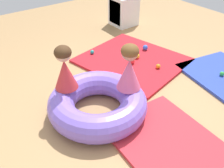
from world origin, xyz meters
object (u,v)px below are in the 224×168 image
play_ball_blue (145,47)px  play_ball_green (222,74)px  child_in_pink (129,67)px  child_in_red (65,68)px  inflatable_cushion (98,103)px  play_ball_yellow (137,56)px  play_ball_teal (92,52)px  play_ball_red (132,61)px  play_ball_orange (158,66)px  storage_cube (123,11)px

play_ball_blue → play_ball_green: bearing=15.0°
child_in_pink → child_in_red: bearing=161.7°
child_in_red → play_ball_blue: size_ratio=6.03×
inflatable_cushion → child_in_pink: bearing=70.2°
inflatable_cushion → play_ball_green: size_ratio=17.83×
play_ball_yellow → play_ball_green: size_ratio=1.25×
play_ball_yellow → play_ball_green: play_ball_yellow is taller
play_ball_teal → play_ball_blue: size_ratio=0.75×
inflatable_cushion → play_ball_red: size_ratio=11.79×
play_ball_blue → inflatable_cushion: bearing=-61.4°
inflatable_cushion → play_ball_green: bearing=77.3°
child_in_red → play_ball_yellow: size_ratio=6.50×
play_ball_teal → play_ball_red: 0.67m
play_ball_yellow → play_ball_orange: (0.41, 0.05, -0.01)m
play_ball_red → play_ball_green: (0.99, 0.78, -0.02)m
inflatable_cushion → child_in_pink: 0.54m
inflatable_cushion → play_ball_teal: inflatable_cushion is taller
child_in_red → play_ball_teal: 1.37m
play_ball_red → play_ball_yellow: 0.19m
play_ball_blue → play_ball_yellow: bearing=-65.7°
play_ball_red → child_in_pink: bearing=-42.8°
play_ball_orange → play_ball_green: play_ball_orange is taller
play_ball_yellow → play_ball_orange: 0.41m
child_in_pink → storage_cube: child_in_pink is taller
play_ball_orange → storage_cube: size_ratio=0.12×
play_ball_orange → storage_cube: 1.82m
play_ball_red → storage_cube: size_ratio=0.17×
storage_cube → play_ball_teal: bearing=-58.1°
play_ball_orange → play_ball_green: bearing=40.4°
child_in_pink → storage_cube: (-2.06, 1.56, -0.27)m
inflatable_cushion → play_ball_blue: bearing=118.6°
child_in_pink → child_in_red: (-0.41, -0.55, -0.01)m
child_in_pink → play_ball_orange: (-0.38, 0.88, -0.48)m
child_in_red → play_ball_red: 1.33m
storage_cube → inflatable_cushion: bearing=-44.4°
play_ball_red → play_ball_green: size_ratio=1.51×
child_in_pink → child_in_red: 0.68m
child_in_red → play_ball_red: (-0.30, 1.21, -0.46)m
play_ball_green → play_ball_yellow: bearing=-150.3°
play_ball_teal → inflatable_cushion: bearing=-30.3°
child_in_red → play_ball_blue: (-0.51, 1.67, -0.46)m
play_ball_orange → play_ball_yellow: bearing=-173.5°
child_in_pink → play_ball_green: 1.54m
play_ball_blue → storage_cube: storage_cube is taller
play_ball_yellow → play_ball_blue: bearing=114.3°
play_ball_green → storage_cube: (-2.34, 0.12, 0.21)m
play_ball_blue → child_in_red: bearing=-73.1°
child_in_pink → storage_cube: bearing=71.4°
child_in_pink → play_ball_yellow: size_ratio=6.76×
play_ball_teal → play_ball_red: (0.60, 0.30, 0.02)m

